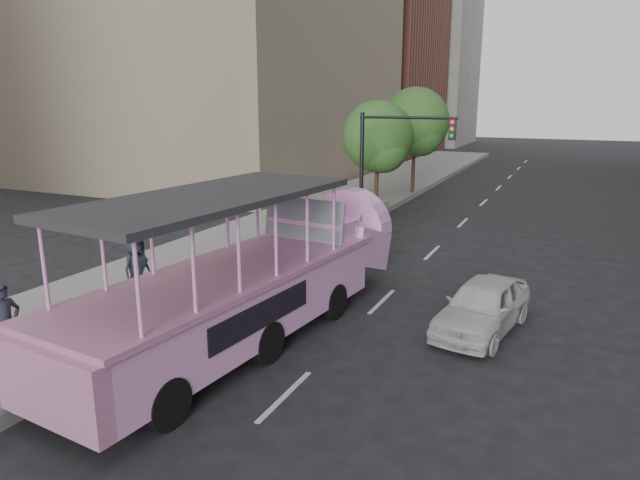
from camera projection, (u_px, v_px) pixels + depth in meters
ground at (288, 348)px, 13.56m from camera, size 160.00×160.00×0.00m
sidewalk at (278, 232)px, 24.67m from camera, size 5.50×80.00×0.30m
kerb_wall at (224, 287)px, 16.47m from camera, size 0.24×30.00×0.36m
guardrail at (224, 265)px, 16.31m from camera, size 0.07×22.00×0.71m
duck_boat at (256, 279)px, 14.20m from camera, size 3.86×11.57×3.77m
car at (483, 306)px, 14.43m from camera, size 2.25×4.17×1.35m
pedestrian_near at (6, 325)px, 11.84m from camera, size 0.47×0.68×1.81m
pedestrian_far at (137, 269)px, 15.75m from camera, size 0.66×0.94×1.81m
parking_sign at (280, 222)px, 18.62m from camera, size 0.21×0.65×2.99m
traffic_signal at (388, 153)px, 24.42m from camera, size 4.20×0.32×5.20m
street_tree_near at (379, 139)px, 28.01m from camera, size 3.52×3.52×5.72m
street_tree_far at (416, 124)px, 33.10m from camera, size 3.97×3.97×6.45m
midrise_brick at (348, 28)px, 60.03m from camera, size 18.00×16.00×26.00m
midrise_stone_b at (408, 65)px, 74.04m from camera, size 16.00×14.00×20.00m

